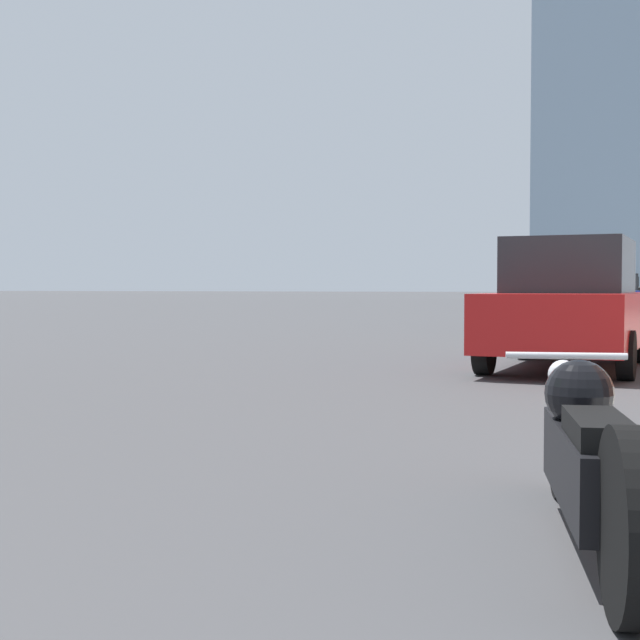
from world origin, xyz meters
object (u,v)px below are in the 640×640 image
object	(u,v)px
motorcycle	(586,454)
parked_car_black	(622,291)
parked_car_red	(570,306)
parked_car_silver	(626,290)
parked_car_blue	(602,297)
parked_car_white	(615,295)

from	to	relation	value
motorcycle	parked_car_black	bearing A→B (deg)	80.07
parked_car_red	parked_car_silver	distance (m)	49.84
parked_car_black	parked_car_blue	bearing A→B (deg)	-95.10
parked_car_black	parked_car_red	bearing A→B (deg)	-94.89
parked_car_black	parked_car_silver	bearing A→B (deg)	85.12
parked_car_red	parked_car_blue	world-z (taller)	parked_car_red
parked_car_black	motorcycle	bearing A→B (deg)	-94.01
motorcycle	parked_car_blue	distance (m)	21.70
motorcycle	parked_car_white	bearing A→B (deg)	80.45
motorcycle	parked_car_white	distance (m)	34.48
parked_car_red	parked_car_white	bearing A→B (deg)	94.19
parked_car_red	parked_car_silver	bearing A→B (deg)	94.06
parked_car_white	parked_car_black	size ratio (longest dim) A/B	1.00
parked_car_blue	parked_car_white	world-z (taller)	parked_car_blue
parked_car_black	parked_car_silver	size ratio (longest dim) A/B	1.08
motorcycle	parked_car_blue	xyz separation A→B (m)	(-0.70, 21.69, 0.46)
motorcycle	parked_car_red	size ratio (longest dim) A/B	0.55
motorcycle	parked_car_red	xyz separation A→B (m)	(-0.67, 8.72, 0.47)
parked_car_black	parked_car_silver	distance (m)	12.96
parked_car_blue	parked_car_black	xyz separation A→B (m)	(0.19, 23.91, 0.03)
parked_car_blue	parked_car_silver	xyz separation A→B (m)	(0.24, 36.87, 0.03)
parked_car_red	parked_car_black	xyz separation A→B (m)	(0.16, 36.87, 0.02)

